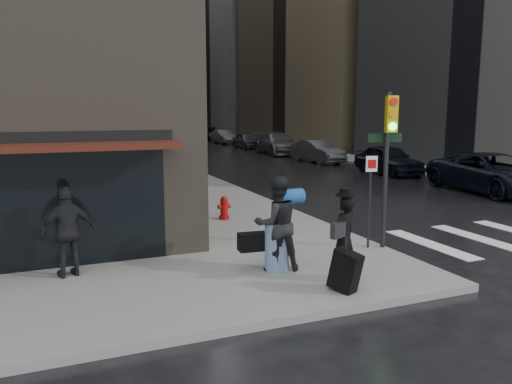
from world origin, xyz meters
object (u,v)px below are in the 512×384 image
(man_overcoat, at_px, (344,243))
(parked_car_0, at_px, (493,173))
(man_jeans, at_px, (276,223))
(man_greycoat, at_px, (68,232))
(parked_car_6, at_px, (211,133))
(traffic_light, at_px, (387,149))
(fire_hydrant, at_px, (224,209))
(parked_car_2, at_px, (318,151))
(parked_car_3, at_px, (277,143))
(parked_car_1, at_px, (388,160))
(parked_car_5, at_px, (223,137))
(parked_car_4, at_px, (247,140))

(man_overcoat, xyz_separation_m, parked_car_0, (11.65, 7.33, -0.10))
(man_jeans, xyz_separation_m, man_greycoat, (-3.87, 1.17, -0.07))
(parked_car_6, bearing_deg, traffic_light, -97.93)
(fire_hydrant, bearing_deg, parked_car_2, 52.15)
(man_overcoat, xyz_separation_m, parked_car_6, (11.81, 46.74, -0.18))
(parked_car_0, bearing_deg, parked_car_3, 97.73)
(parked_car_0, distance_m, parked_car_1, 6.57)
(traffic_light, distance_m, fire_hydrant, 5.40)
(man_greycoat, distance_m, parked_car_3, 29.31)
(man_greycoat, relative_size, parked_car_6, 0.34)
(parked_car_1, relative_size, parked_car_2, 1.04)
(parked_car_1, relative_size, parked_car_6, 0.86)
(man_greycoat, bearing_deg, parked_car_0, -177.87)
(man_greycoat, distance_m, parked_car_5, 41.02)
(man_jeans, xyz_separation_m, fire_hydrant, (0.56, 4.92, -0.65))
(parked_car_3, distance_m, parked_car_4, 6.57)
(man_jeans, bearing_deg, traffic_light, -165.29)
(parked_car_1, xyz_separation_m, parked_car_5, (-0.33, 26.28, -0.08))
(man_jeans, height_order, parked_car_5, man_jeans)
(man_greycoat, height_order, parked_car_2, man_greycoat)
(man_jeans, height_order, fire_hydrant, man_jeans)
(traffic_light, xyz_separation_m, fire_hydrant, (-2.43, 4.39, -2.01))
(man_overcoat, distance_m, parked_car_6, 48.21)
(fire_hydrant, bearing_deg, traffic_light, -61.01)
(parked_car_4, bearing_deg, fire_hydrant, -112.57)
(man_greycoat, xyz_separation_m, parked_car_0, (16.37, 5.00, -0.23))
(parked_car_5, bearing_deg, parked_car_2, -91.68)
(parked_car_2, distance_m, parked_car_6, 26.29)
(parked_car_5, bearing_deg, man_jeans, -108.07)
(parked_car_2, bearing_deg, parked_car_5, 83.76)
(parked_car_0, distance_m, parked_car_2, 13.16)
(parked_car_0, relative_size, parked_car_4, 1.44)
(fire_hydrant, bearing_deg, man_jeans, -96.46)
(fire_hydrant, bearing_deg, man_greycoat, -139.72)
(parked_car_2, bearing_deg, traffic_light, -120.56)
(traffic_light, xyz_separation_m, parked_car_4, (8.97, 31.91, -1.79))
(man_greycoat, height_order, parked_car_3, man_greycoat)
(man_jeans, height_order, parked_car_4, man_jeans)
(parked_car_1, bearing_deg, traffic_light, -124.84)
(man_greycoat, distance_m, parked_car_0, 17.12)
(fire_hydrant, height_order, parked_car_5, parked_car_5)
(man_jeans, distance_m, parked_car_6, 47.31)
(man_greycoat, xyz_separation_m, parked_car_2, (15.60, 18.14, -0.32))
(parked_car_2, bearing_deg, man_greycoat, -136.28)
(parked_car_2, relative_size, parked_car_5, 1.05)
(man_jeans, relative_size, parked_car_5, 0.46)
(man_overcoat, relative_size, parked_car_3, 0.32)
(parked_car_5, bearing_deg, parked_car_1, -90.30)
(parked_car_0, relative_size, parked_car_5, 1.40)
(parked_car_0, bearing_deg, man_overcoat, -141.85)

